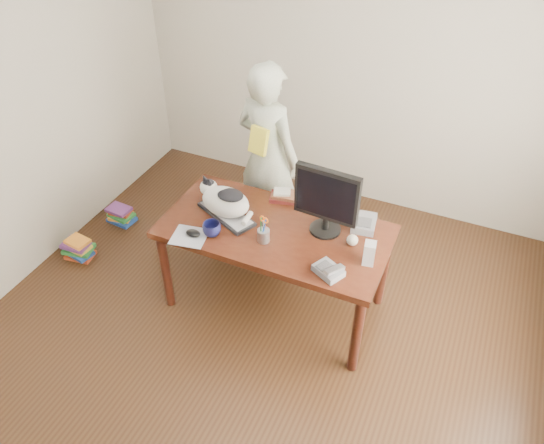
{
  "coord_description": "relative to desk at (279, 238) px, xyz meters",
  "views": [
    {
      "loc": [
        1.14,
        -2.01,
        3.12
      ],
      "look_at": [
        0.0,
        0.55,
        0.85
      ],
      "focal_mm": 35.0,
      "sensor_mm": 36.0,
      "label": 1
    }
  ],
  "objects": [
    {
      "name": "keyboard",
      "position": [
        -0.38,
        -0.08,
        0.16
      ],
      "size": [
        0.5,
        0.36,
        0.03
      ],
      "rotation": [
        0.0,
        0.0,
        -0.43
      ],
      "color": "black",
      "rests_on": "desk"
    },
    {
      "name": "person",
      "position": [
        -0.4,
        0.68,
        0.21
      ],
      "size": [
        0.67,
        0.52,
        1.62
      ],
      "primitive_type": "imported",
      "rotation": [
        0.0,
        0.0,
        2.9
      ],
      "color": "white",
      "rests_on": "ground"
    },
    {
      "name": "mouse",
      "position": [
        -0.48,
        -0.38,
        0.17
      ],
      "size": [
        0.12,
        0.09,
        0.04
      ],
      "rotation": [
        0.0,
        0.0,
        0.18
      ],
      "color": "black",
      "rests_on": "mousepad"
    },
    {
      "name": "held_book",
      "position": [
        -0.4,
        0.51,
        0.45
      ],
      "size": [
        0.17,
        0.13,
        0.21
      ],
      "rotation": [
        0.0,
        0.0,
        -0.24
      ],
      "color": "yellow",
      "rests_on": "person"
    },
    {
      "name": "pen_cup",
      "position": [
        -0.02,
        -0.22,
        0.21
      ],
      "size": [
        0.1,
        0.1,
        0.21
      ],
      "rotation": [
        0.0,
        0.0,
        -0.27
      ],
      "color": "#9B9BA1",
      "rests_on": "desk"
    },
    {
      "name": "book_stack",
      "position": [
        -0.08,
        0.27,
        0.18
      ],
      "size": [
        0.23,
        0.19,
        0.07
      ],
      "rotation": [
        0.0,
        0.0,
        0.22
      ],
      "color": "#511615",
      "rests_on": "desk"
    },
    {
      "name": "cat",
      "position": [
        -0.4,
        -0.08,
        0.28
      ],
      "size": [
        0.45,
        0.35,
        0.26
      ],
      "rotation": [
        0.0,
        0.0,
        -0.43
      ],
      "color": "silver",
      "rests_on": "keyboard"
    },
    {
      "name": "speaker",
      "position": [
        0.69,
        -0.14,
        0.23
      ],
      "size": [
        0.09,
        0.09,
        0.16
      ],
      "rotation": [
        0.0,
        0.0,
        0.17
      ],
      "color": "#A0A0A3",
      "rests_on": "desk"
    },
    {
      "name": "coffee_mug",
      "position": [
        -0.37,
        -0.31,
        0.2
      ],
      "size": [
        0.18,
        0.18,
        0.1
      ],
      "primitive_type": "imported",
      "rotation": [
        0.0,
        0.0,
        0.75
      ],
      "color": "#0C0E33",
      "rests_on": "desk"
    },
    {
      "name": "baseball",
      "position": [
        0.54,
        -0.02,
        0.19
      ],
      "size": [
        0.08,
        0.08,
        0.08
      ],
      "rotation": [
        0.0,
        0.0,
        0.03
      ],
      "color": "beige",
      "rests_on": "desk"
    },
    {
      "name": "room",
      "position": [
        0.0,
        -0.68,
        0.75
      ],
      "size": [
        4.5,
        4.5,
        4.5
      ],
      "color": "black",
      "rests_on": "ground"
    },
    {
      "name": "desk",
      "position": [
        0.0,
        0.0,
        0.0
      ],
      "size": [
        1.6,
        0.8,
        0.75
      ],
      "color": "black",
      "rests_on": "ground"
    },
    {
      "name": "mousepad",
      "position": [
        -0.5,
        -0.4,
        0.15
      ],
      "size": [
        0.27,
        0.25,
        0.01
      ],
      "rotation": [
        0.0,
        0.0,
        0.18
      ],
      "color": "#9EA2A9",
      "rests_on": "desk"
    },
    {
      "name": "book_pile_a",
      "position": [
        -1.75,
        -0.28,
        -0.51
      ],
      "size": [
        0.27,
        0.22,
        0.18
      ],
      "color": "#A13317",
      "rests_on": "ground"
    },
    {
      "name": "monitor",
      "position": [
        0.32,
        0.03,
        0.43
      ],
      "size": [
        0.45,
        0.23,
        0.51
      ],
      "rotation": [
        0.0,
        0.0,
        -0.06
      ],
      "color": "black",
      "rests_on": "desk"
    },
    {
      "name": "calculator",
      "position": [
        0.56,
        0.2,
        0.18
      ],
      "size": [
        0.19,
        0.23,
        0.06
      ],
      "rotation": [
        0.0,
        0.0,
        0.14
      ],
      "color": "#5D5D61",
      "rests_on": "desk"
    },
    {
      "name": "phone",
      "position": [
        0.49,
        -0.34,
        0.18
      ],
      "size": [
        0.22,
        0.2,
        0.08
      ],
      "rotation": [
        0.0,
        0.0,
        -0.48
      ],
      "color": "#5D5D61",
      "rests_on": "desk"
    },
    {
      "name": "book_pile_b",
      "position": [
        -1.72,
        0.27,
        -0.53
      ],
      "size": [
        0.26,
        0.2,
        0.15
      ],
      "color": "navy",
      "rests_on": "ground"
    }
  ]
}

